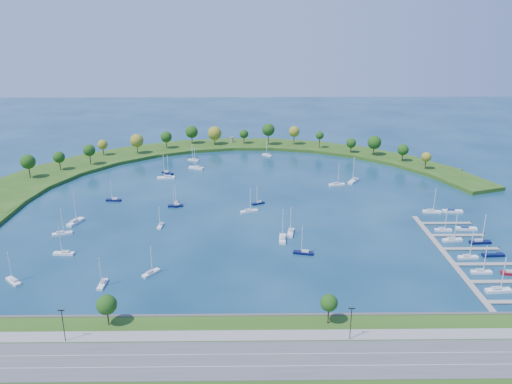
{
  "coord_description": "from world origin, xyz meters",
  "views": [
    {
      "loc": [
        1.99,
        -235.66,
        87.79
      ],
      "look_at": [
        5.0,
        5.0,
        4.0
      ],
      "focal_mm": 35.44,
      "sensor_mm": 36.0,
      "label": 1
    }
  ],
  "objects_px": {
    "moored_boat_2": "(13,280)",
    "docked_boat_8": "(443,229)",
    "moored_boat_3": "(303,252)",
    "moored_boat_18": "(337,184)",
    "moored_boat_7": "(166,177)",
    "docked_boat_4": "(468,256)",
    "dock_system": "(466,256)",
    "docked_boat_10": "(432,211)",
    "moored_boat_8": "(176,203)",
    "moored_boat_17": "(176,205)",
    "moored_boat_0": "(64,253)",
    "moored_boat_10": "(291,232)",
    "moored_boat_19": "(62,233)",
    "moored_boat_20": "(160,225)",
    "docked_boat_9": "(466,228)",
    "moored_boat_5": "(193,159)",
    "docked_boat_6": "(452,239)",
    "moored_boat_4": "(258,202)",
    "moored_boat_9": "(114,199)",
    "docked_boat_7": "(480,241)",
    "docked_boat_2": "(481,271)",
    "docked_boat_11": "(452,211)",
    "moored_boat_11": "(102,283)",
    "moored_boat_15": "(283,238)",
    "moored_boat_13": "(168,172)",
    "docked_boat_3": "(512,272)",
    "docked_boat_0": "(498,289)",
    "docked_boat_5": "(493,255)",
    "moored_boat_21": "(353,180)",
    "harbor_tower": "(232,140)",
    "moored_boat_12": "(267,155)",
    "moored_boat_1": "(249,211)"
  },
  "relations": [
    {
      "from": "moored_boat_2",
      "to": "docked_boat_8",
      "type": "height_order",
      "value": "moored_boat_2"
    },
    {
      "from": "moored_boat_3",
      "to": "moored_boat_18",
      "type": "height_order",
      "value": "moored_boat_18"
    },
    {
      "from": "moored_boat_7",
      "to": "docked_boat_4",
      "type": "distance_m",
      "value": 166.54
    },
    {
      "from": "dock_system",
      "to": "docked_boat_10",
      "type": "relative_size",
      "value": 6.64
    },
    {
      "from": "moored_boat_8",
      "to": "docked_boat_8",
      "type": "bearing_deg",
      "value": 73.0
    },
    {
      "from": "docked_boat_10",
      "to": "moored_boat_17",
      "type": "bearing_deg",
      "value": -179.52
    },
    {
      "from": "moored_boat_0",
      "to": "moored_boat_10",
      "type": "distance_m",
      "value": 91.88
    },
    {
      "from": "moored_boat_17",
      "to": "dock_system",
      "type": "bearing_deg",
      "value": 148.53
    },
    {
      "from": "moored_boat_3",
      "to": "moored_boat_7",
      "type": "height_order",
      "value": "moored_boat_7"
    },
    {
      "from": "moored_boat_19",
      "to": "moored_boat_8",
      "type": "bearing_deg",
      "value": 18.48
    },
    {
      "from": "moored_boat_20",
      "to": "docked_boat_9",
      "type": "bearing_deg",
      "value": 92.16
    },
    {
      "from": "moored_boat_5",
      "to": "moored_boat_10",
      "type": "bearing_deg",
      "value": 137.03
    },
    {
      "from": "docked_boat_4",
      "to": "docked_boat_6",
      "type": "distance_m",
      "value": 15.71
    },
    {
      "from": "moored_boat_2",
      "to": "docked_boat_4",
      "type": "xyz_separation_m",
      "value": [
        166.21,
        16.66,
        -0.01
      ]
    },
    {
      "from": "docked_boat_8",
      "to": "moored_boat_5",
      "type": "bearing_deg",
      "value": 138.97
    },
    {
      "from": "moored_boat_4",
      "to": "moored_boat_17",
      "type": "distance_m",
      "value": 40.49
    },
    {
      "from": "moored_boat_9",
      "to": "docked_boat_7",
      "type": "relative_size",
      "value": 0.87
    },
    {
      "from": "moored_boat_0",
      "to": "docked_boat_2",
      "type": "bearing_deg",
      "value": 177.63
    },
    {
      "from": "moored_boat_8",
      "to": "docked_boat_10",
      "type": "distance_m",
      "value": 122.84
    },
    {
      "from": "moored_boat_3",
      "to": "moored_boat_10",
      "type": "relative_size",
      "value": 0.93
    },
    {
      "from": "moored_boat_8",
      "to": "docked_boat_11",
      "type": "relative_size",
      "value": 1.16
    },
    {
      "from": "moored_boat_11",
      "to": "docked_boat_2",
      "type": "height_order",
      "value": "docked_boat_2"
    },
    {
      "from": "moored_boat_7",
      "to": "docked_boat_8",
      "type": "relative_size",
      "value": 1.37
    },
    {
      "from": "moored_boat_19",
      "to": "docked_boat_9",
      "type": "relative_size",
      "value": 1.32
    },
    {
      "from": "moored_boat_9",
      "to": "moored_boat_19",
      "type": "relative_size",
      "value": 0.92
    },
    {
      "from": "moored_boat_15",
      "to": "docked_boat_10",
      "type": "relative_size",
      "value": 1.09
    },
    {
      "from": "moored_boat_13",
      "to": "docked_boat_3",
      "type": "distance_m",
      "value": 189.7
    },
    {
      "from": "moored_boat_17",
      "to": "moored_boat_20",
      "type": "bearing_deg",
      "value": 76.42
    },
    {
      "from": "moored_boat_10",
      "to": "moored_boat_17",
      "type": "xyz_separation_m",
      "value": [
        -53.7,
        33.64,
        -0.05
      ]
    },
    {
      "from": "moored_boat_18",
      "to": "docked_boat_0",
      "type": "relative_size",
      "value": 1.01
    },
    {
      "from": "moored_boat_18",
      "to": "docked_boat_4",
      "type": "relative_size",
      "value": 1.17
    },
    {
      "from": "moored_boat_13",
      "to": "docked_boat_7",
      "type": "bearing_deg",
      "value": 3.71
    },
    {
      "from": "dock_system",
      "to": "docked_boat_7",
      "type": "bearing_deg",
      "value": 49.05
    },
    {
      "from": "moored_boat_0",
      "to": "moored_boat_8",
      "type": "xyz_separation_m",
      "value": [
        36.32,
        54.34,
        -0.03
      ]
    },
    {
      "from": "moored_boat_4",
      "to": "moored_boat_18",
      "type": "xyz_separation_m",
      "value": [
        43.64,
        28.32,
        0.09
      ]
    },
    {
      "from": "moored_boat_0",
      "to": "moored_boat_11",
      "type": "xyz_separation_m",
      "value": [
        21.6,
        -24.14,
        -0.03
      ]
    },
    {
      "from": "moored_boat_20",
      "to": "docked_boat_3",
      "type": "xyz_separation_m",
      "value": [
        133.67,
        -45.4,
        0.04
      ]
    },
    {
      "from": "moored_boat_11",
      "to": "docked_boat_4",
      "type": "relative_size",
      "value": 0.97
    },
    {
      "from": "moored_boat_19",
      "to": "docked_boat_8",
      "type": "height_order",
      "value": "moored_boat_19"
    },
    {
      "from": "moored_boat_9",
      "to": "moored_boat_18",
      "type": "xyz_separation_m",
      "value": [
        116.34,
        22.87,
        0.05
      ]
    },
    {
      "from": "docked_boat_6",
      "to": "docked_boat_5",
      "type": "bearing_deg",
      "value": -60.81
    },
    {
      "from": "moored_boat_21",
      "to": "moored_boat_5",
      "type": "bearing_deg",
      "value": -82.38
    },
    {
      "from": "moored_boat_0",
      "to": "moored_boat_18",
      "type": "relative_size",
      "value": 0.92
    },
    {
      "from": "harbor_tower",
      "to": "moored_boat_12",
      "type": "distance_m",
      "value": 39.23
    },
    {
      "from": "docked_boat_4",
      "to": "moored_boat_3",
      "type": "bearing_deg",
      "value": 172.53
    },
    {
      "from": "docked_boat_5",
      "to": "docked_boat_11",
      "type": "height_order",
      "value": "docked_boat_11"
    },
    {
      "from": "moored_boat_1",
      "to": "docked_boat_8",
      "type": "bearing_deg",
      "value": -37.56
    },
    {
      "from": "docked_boat_10",
      "to": "docked_boat_7",
      "type": "bearing_deg",
      "value": -71.62
    },
    {
      "from": "dock_system",
      "to": "moored_boat_21",
      "type": "xyz_separation_m",
      "value": [
        -25.24,
        94.01,
        0.63
      ]
    },
    {
      "from": "moored_boat_13",
      "to": "docked_boat_11",
      "type": "bearing_deg",
      "value": 14.47
    }
  ]
}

